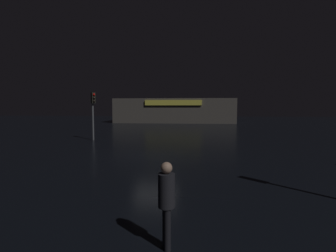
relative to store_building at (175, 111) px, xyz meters
name	(u,v)px	position (x,y,z in m)	size (l,w,h in m)	color
ground_plane	(156,156)	(1.22, -31.57, -2.14)	(120.00, 120.00, 0.00)	black
store_building	(175,111)	(0.00, 0.00, 0.00)	(21.07, 7.12, 4.27)	#4C4742
traffic_signal_opposite	(93,107)	(-5.04, -25.29, 0.73)	(0.42, 0.42, 4.05)	#595B60
pedestrian	(167,198)	(2.88, -41.12, -1.10)	(0.43, 0.43, 1.78)	black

